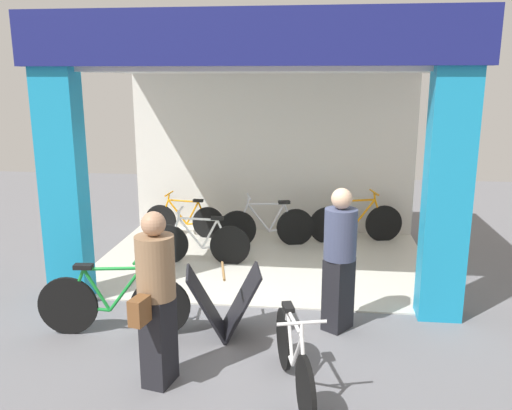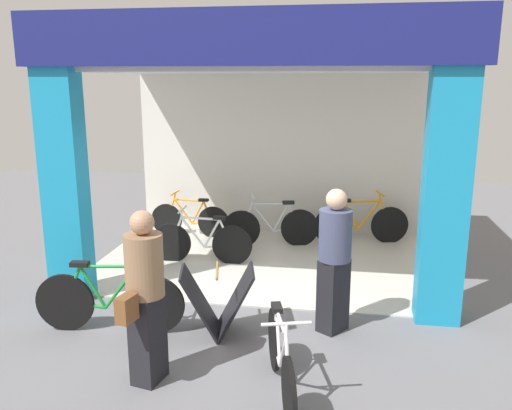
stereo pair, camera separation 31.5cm
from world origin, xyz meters
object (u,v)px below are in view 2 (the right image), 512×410
object	(u,v)px
bicycle_inside_0	(361,224)
pedestrian_0	(334,258)
bicycle_parked_1	(109,300)
bicycle_parked_0	(281,360)
bicycle_inside_2	(190,219)
sandwich_board_sign	(218,302)
pedestrian_1	(145,295)
bicycle_inside_3	(271,226)
bicycle_inside_1	(202,242)

from	to	relation	value
bicycle_inside_0	pedestrian_0	size ratio (longest dim) A/B	0.98
bicycle_parked_1	pedestrian_0	world-z (taller)	pedestrian_0
pedestrian_0	bicycle_parked_0	bearing A→B (deg)	-108.15
pedestrian_0	bicycle_inside_2	bearing A→B (deg)	128.23
bicycle_parked_1	pedestrian_0	xyz separation A→B (m)	(2.57, 0.44, 0.51)
sandwich_board_sign	pedestrian_1	distance (m)	1.27
bicycle_inside_3	pedestrian_1	distance (m)	4.48
bicycle_inside_3	bicycle_parked_1	xyz separation A→B (m)	(-1.44, -3.47, 0.01)
bicycle_inside_1	pedestrian_0	size ratio (longest dim) A/B	0.96
bicycle_inside_2	bicycle_parked_0	xyz separation A→B (m)	(2.24, -4.81, 0.02)
bicycle_parked_0	sandwich_board_sign	size ratio (longest dim) A/B	1.65
bicycle_inside_2	sandwich_board_sign	bearing A→B (deg)	-69.56
bicycle_inside_3	sandwich_board_sign	bearing A→B (deg)	-93.14
bicycle_inside_2	bicycle_inside_3	world-z (taller)	bicycle_inside_3
bicycle_inside_3	bicycle_inside_1	bearing A→B (deg)	-133.83
bicycle_inside_3	bicycle_parked_0	size ratio (longest dim) A/B	1.07
bicycle_parked_0	pedestrian_1	bearing A→B (deg)	179.25
bicycle_inside_0	bicycle_parked_1	xyz separation A→B (m)	(-3.00, -3.90, 0.01)
bicycle_inside_3	sandwich_board_sign	size ratio (longest dim) A/B	1.77
bicycle_inside_2	pedestrian_1	bearing A→B (deg)	-78.93
bicycle_inside_1	bicycle_inside_3	xyz separation A→B (m)	(0.97, 1.01, 0.01)
bicycle_inside_0	bicycle_inside_2	world-z (taller)	bicycle_inside_0
bicycle_parked_0	pedestrian_0	size ratio (longest dim) A/B	0.91
bicycle_parked_0	bicycle_parked_1	distance (m)	2.32
bicycle_parked_1	pedestrian_0	bearing A→B (deg)	9.75
bicycle_inside_1	bicycle_parked_1	xyz separation A→B (m)	(-0.47, -2.45, 0.03)
bicycle_inside_0	bicycle_parked_1	distance (m)	4.92
bicycle_inside_2	bicycle_inside_3	xyz separation A→B (m)	(1.57, -0.40, 0.04)
bicycle_inside_1	bicycle_inside_2	world-z (taller)	bicycle_inside_1
bicycle_parked_1	pedestrian_0	distance (m)	2.65
bicycle_inside_1	bicycle_parked_0	world-z (taller)	bicycle_inside_1
pedestrian_0	pedestrian_1	bearing A→B (deg)	-141.90
bicycle_inside_1	bicycle_inside_2	distance (m)	1.53
bicycle_inside_2	pedestrian_1	world-z (taller)	pedestrian_1
bicycle_parked_1	pedestrian_1	distance (m)	1.34
pedestrian_0	bicycle_inside_1	bearing A→B (deg)	136.27
bicycle_inside_3	pedestrian_1	xyz separation A→B (m)	(-0.63, -4.40, 0.53)
bicycle_parked_1	bicycle_inside_1	bearing A→B (deg)	79.23
bicycle_inside_1	bicycle_inside_0	bearing A→B (deg)	29.76
bicycle_inside_3	bicycle_parked_1	bearing A→B (deg)	-112.57
bicycle_inside_0	sandwich_board_sign	world-z (taller)	bicycle_inside_0
bicycle_inside_3	pedestrian_0	bearing A→B (deg)	-69.57
bicycle_inside_0	pedestrian_1	xyz separation A→B (m)	(-2.19, -4.83, 0.53)
bicycle_inside_3	sandwich_board_sign	xyz separation A→B (m)	(-0.18, -3.32, 0.02)
bicycle_inside_2	bicycle_inside_3	bearing A→B (deg)	-14.15
bicycle_inside_2	sandwich_board_sign	world-z (taller)	bicycle_inside_2
bicycle_parked_0	bicycle_parked_1	size ratio (longest dim) A/B	0.88
sandwich_board_sign	pedestrian_0	bearing A→B (deg)	12.77
bicycle_inside_0	bicycle_inside_2	distance (m)	3.13
bicycle_inside_0	sandwich_board_sign	xyz separation A→B (m)	(-1.74, -3.75, 0.02)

